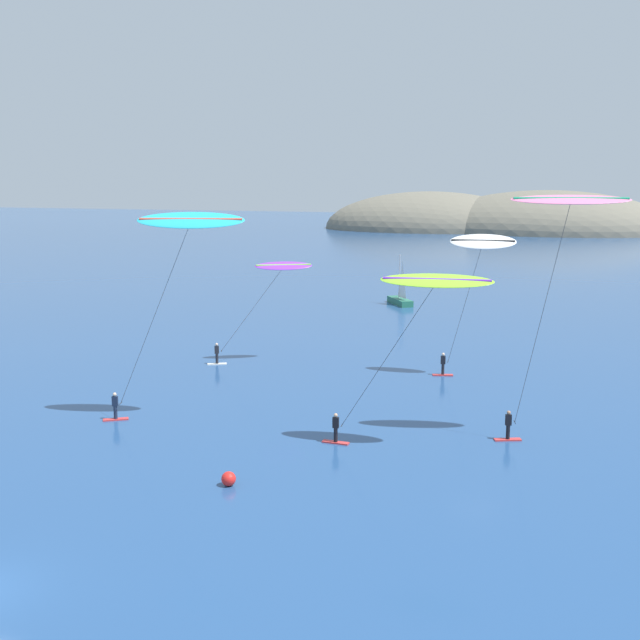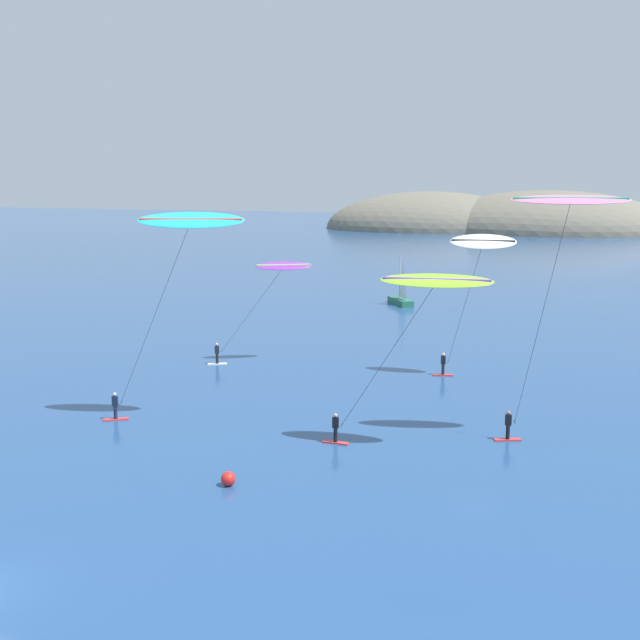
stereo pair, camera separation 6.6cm
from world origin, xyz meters
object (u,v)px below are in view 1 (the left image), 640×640
(kitesurfer_lime, at_px, (430,291))
(kitesurfer_purple, at_px, (276,276))
(sailboat_near, at_px, (399,299))
(kitesurfer_white, at_px, (480,252))
(kitesurfer_cyan, at_px, (186,232))
(marker_buoy, at_px, (229,479))
(kitesurfer_pink, at_px, (567,216))

(kitesurfer_lime, relative_size, kitesurfer_purple, 1.19)
(sailboat_near, bearing_deg, kitesurfer_white, -67.63)
(kitesurfer_lime, height_order, kitesurfer_purple, kitesurfer_lime)
(kitesurfer_lime, bearing_deg, kitesurfer_white, 88.89)
(kitesurfer_cyan, height_order, marker_buoy, kitesurfer_cyan)
(kitesurfer_cyan, bearing_deg, kitesurfer_purple, 93.21)
(sailboat_near, bearing_deg, kitesurfer_lime, -75.25)
(kitesurfer_cyan, relative_size, kitesurfer_lime, 1.31)
(kitesurfer_pink, xyz_separation_m, marker_buoy, (-14.41, -11.71, -12.11))
(sailboat_near, height_order, kitesurfer_pink, kitesurfer_pink)
(kitesurfer_white, height_order, kitesurfer_cyan, kitesurfer_cyan)
(kitesurfer_white, relative_size, kitesurfer_pink, 0.77)
(kitesurfer_cyan, xyz_separation_m, kitesurfer_pink, (20.88, 3.12, 1.09))
(sailboat_near, bearing_deg, kitesurfer_pink, -66.80)
(kitesurfer_lime, distance_m, kitesurfer_purple, 22.70)
(kitesurfer_white, xyz_separation_m, kitesurfer_cyan, (-14.70, -16.26, 2.15))
(kitesurfer_cyan, distance_m, marker_buoy, 15.40)
(kitesurfer_cyan, bearing_deg, kitesurfer_lime, -2.01)
(kitesurfer_white, relative_size, kitesurfer_cyan, 0.84)
(kitesurfer_white, bearing_deg, sailboat_near, 112.37)
(sailboat_near, xyz_separation_m, kitesurfer_pink, (19.32, -45.08, 11.82))
(sailboat_near, bearing_deg, kitesurfer_purple, -94.40)
(sailboat_near, distance_m, kitesurfer_lime, 51.00)
(sailboat_near, distance_m, kitesurfer_cyan, 49.40)
(kitesurfer_white, height_order, kitesurfer_purple, kitesurfer_white)
(kitesurfer_purple, bearing_deg, marker_buoy, -73.42)
(sailboat_near, height_order, marker_buoy, sailboat_near)
(kitesurfer_white, bearing_deg, kitesurfer_cyan, -132.12)
(kitesurfer_lime, bearing_deg, kitesurfer_purple, 132.49)
(kitesurfer_lime, xyz_separation_m, kitesurfer_purple, (-15.28, 16.69, -1.76))
(kitesurfer_white, bearing_deg, kitesurfer_purple, -179.73)
(kitesurfer_cyan, bearing_deg, marker_buoy, -53.03)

